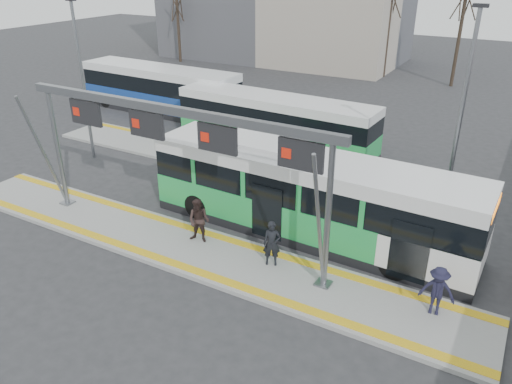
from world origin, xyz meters
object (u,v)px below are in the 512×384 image
at_px(gantry, 172,136).
at_px(hero_bus, 308,196).
at_px(passenger_a, 272,244).
at_px(passenger_b, 199,221).
at_px(passenger_c, 437,291).

distance_m(gantry, hero_bus, 5.62).
xyz_separation_m(gantry, passenger_a, (3.81, 0.26, -3.33)).
bearing_deg(passenger_b, passenger_c, -9.98).
relative_size(gantry, passenger_a, 7.88).
bearing_deg(hero_bus, passenger_b, -136.79).
height_order(gantry, passenger_b, gantry).
height_order(gantry, hero_bus, gantry).
bearing_deg(passenger_b, gantry, -167.92).
xyz_separation_m(passenger_a, passenger_c, (5.50, 0.08, -0.02)).
distance_m(hero_bus, passenger_a, 2.88).
relative_size(hero_bus, passenger_b, 7.41).
bearing_deg(hero_bus, passenger_a, -89.39).
bearing_deg(passenger_a, passenger_c, -23.64).
xyz_separation_m(gantry, hero_bus, (3.86, 3.08, -2.69)).
bearing_deg(passenger_c, passenger_b, 174.86).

